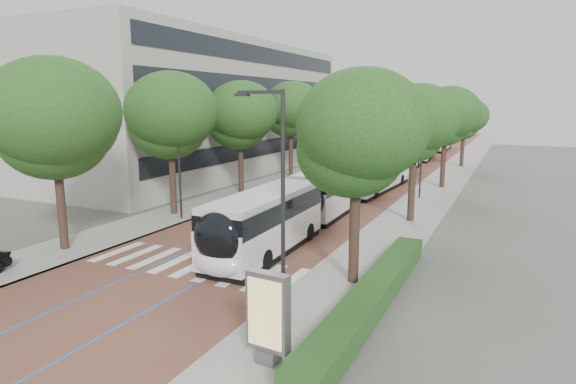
# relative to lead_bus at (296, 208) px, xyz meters

# --- Properties ---
(ground) EXTENTS (160.00, 160.00, 0.00)m
(ground) POSITION_rel_lead_bus_xyz_m (-2.22, -7.99, -1.63)
(ground) COLOR #51544C
(ground) RESTS_ON ground
(road) EXTENTS (11.00, 140.00, 0.02)m
(road) POSITION_rel_lead_bus_xyz_m (-2.22, 32.01, -1.62)
(road) COLOR brown
(road) RESTS_ON ground
(sidewalk_left) EXTENTS (4.00, 140.00, 0.12)m
(sidewalk_left) POSITION_rel_lead_bus_xyz_m (-9.72, 32.01, -1.57)
(sidewalk_left) COLOR gray
(sidewalk_left) RESTS_ON ground
(sidewalk_right) EXTENTS (4.00, 140.00, 0.12)m
(sidewalk_right) POSITION_rel_lead_bus_xyz_m (5.28, 32.01, -1.57)
(sidewalk_right) COLOR gray
(sidewalk_right) RESTS_ON ground
(kerb_left) EXTENTS (0.20, 140.00, 0.14)m
(kerb_left) POSITION_rel_lead_bus_xyz_m (-7.82, 32.01, -1.57)
(kerb_left) COLOR gray
(kerb_left) RESTS_ON ground
(kerb_right) EXTENTS (0.20, 140.00, 0.14)m
(kerb_right) POSITION_rel_lead_bus_xyz_m (3.38, 32.01, -1.57)
(kerb_right) COLOR gray
(kerb_right) RESTS_ON ground
(zebra_crossing) EXTENTS (10.55, 3.60, 0.01)m
(zebra_crossing) POSITION_rel_lead_bus_xyz_m (-2.02, -6.99, -1.60)
(zebra_crossing) COLOR silver
(zebra_crossing) RESTS_ON ground
(lane_line_left) EXTENTS (0.12, 126.00, 0.01)m
(lane_line_left) POSITION_rel_lead_bus_xyz_m (-3.82, 32.01, -1.60)
(lane_line_left) COLOR #2457B4
(lane_line_left) RESTS_ON road
(lane_line_right) EXTENTS (0.12, 126.00, 0.01)m
(lane_line_right) POSITION_rel_lead_bus_xyz_m (-0.62, 32.01, -1.60)
(lane_line_right) COLOR #2457B4
(lane_line_right) RESTS_ON road
(office_building) EXTENTS (18.11, 40.00, 14.00)m
(office_building) POSITION_rel_lead_bus_xyz_m (-21.69, 20.01, 5.37)
(office_building) COLOR #A09F95
(office_building) RESTS_ON ground
(hedge) EXTENTS (1.20, 14.00, 0.80)m
(hedge) POSITION_rel_lead_bus_xyz_m (6.88, -7.99, -1.11)
(hedge) COLOR #1B4417
(hedge) RESTS_ON sidewalk_right
(streetlight_near) EXTENTS (1.82, 0.20, 8.00)m
(streetlight_near) POSITION_rel_lead_bus_xyz_m (4.40, -10.99, 3.19)
(streetlight_near) COLOR #28282A
(streetlight_near) RESTS_ON sidewalk_right
(streetlight_far) EXTENTS (1.82, 0.20, 8.00)m
(streetlight_far) POSITION_rel_lead_bus_xyz_m (4.40, 14.01, 3.19)
(streetlight_far) COLOR #28282A
(streetlight_far) RESTS_ON sidewalk_right
(lamp_post_left) EXTENTS (0.14, 0.14, 8.00)m
(lamp_post_left) POSITION_rel_lead_bus_xyz_m (-8.32, 0.01, 2.49)
(lamp_post_left) COLOR #28282A
(lamp_post_left) RESTS_ON sidewalk_left
(trees_left) EXTENTS (6.49, 61.38, 9.35)m
(trees_left) POSITION_rel_lead_bus_xyz_m (-9.72, 16.52, 4.87)
(trees_left) COLOR black
(trees_left) RESTS_ON ground
(trees_right) EXTENTS (5.42, 47.16, 8.53)m
(trees_right) POSITION_rel_lead_bus_xyz_m (5.48, 13.11, 4.40)
(trees_right) COLOR black
(trees_right) RESTS_ON ground
(lead_bus) EXTENTS (2.90, 18.45, 3.20)m
(lead_bus) POSITION_rel_lead_bus_xyz_m (0.00, 0.00, 0.00)
(lead_bus) COLOR black
(lead_bus) RESTS_ON ground
(bus_queued_0) EXTENTS (3.28, 12.53, 3.20)m
(bus_queued_0) POSITION_rel_lead_bus_xyz_m (0.38, 15.83, -0.00)
(bus_queued_0) COLOR silver
(bus_queued_0) RESTS_ON ground
(bus_queued_1) EXTENTS (2.90, 12.47, 3.20)m
(bus_queued_1) POSITION_rel_lead_bus_xyz_m (-0.19, 28.86, -0.00)
(bus_queued_1) COLOR silver
(bus_queued_1) RESTS_ON ground
(bus_queued_2) EXTENTS (3.34, 12.54, 3.20)m
(bus_queued_2) POSITION_rel_lead_bus_xyz_m (-0.35, 42.61, -0.00)
(bus_queued_2) COLOR silver
(bus_queued_2) RESTS_ON ground
(bus_queued_3) EXTENTS (3.00, 12.49, 3.20)m
(bus_queued_3) POSITION_rel_lead_bus_xyz_m (0.09, 56.07, -0.00)
(bus_queued_3) COLOR silver
(bus_queued_3) RESTS_ON ground
(ad_panel) EXTENTS (1.37, 0.56, 2.79)m
(ad_panel) POSITION_rel_lead_bus_xyz_m (5.25, -13.35, -0.05)
(ad_panel) COLOR #59595B
(ad_panel) RESTS_ON sidewalk_right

